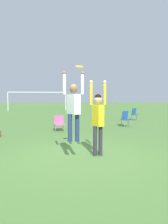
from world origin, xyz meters
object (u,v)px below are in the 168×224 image
object	(u,v)px
person_defending	(98,116)
camping_chair_2	(126,118)
frisbee	(79,66)
camping_chair_0	(135,113)
camping_chair_1	(59,122)
person_jumping	(74,105)

from	to	relation	value
person_defending	camping_chair_2	world-z (taller)	person_defending
frisbee	camping_chair_0	xyz separation A→B (m)	(5.90, 8.99, -2.09)
camping_chair_1	camping_chair_2	distance (m)	4.10
frisbee	camping_chair_1	xyz separation A→B (m)	(-0.13, 4.94, -2.16)
person_defending	camping_chair_0	distance (m)	10.45
person_jumping	camping_chair_1	size ratio (longest dim) A/B	2.45
person_jumping	person_defending	size ratio (longest dim) A/B	0.87
person_jumping	person_defending	distance (m)	0.88
camping_chair_0	camping_chair_1	world-z (taller)	camping_chair_0
person_defending	camping_chair_1	size ratio (longest dim) A/B	2.81
person_defending	frisbee	xyz separation A→B (m)	(-0.57, -0.03, 1.42)
camping_chair_2	person_defending	bearing A→B (deg)	33.29
person_jumping	frisbee	bearing A→B (deg)	-60.56
camping_chair_2	person_jumping	bearing A→B (deg)	29.05
camping_chair_0	camping_chair_2	distance (m)	3.75
camping_chair_1	camping_chair_0	bearing A→B (deg)	-154.73
camping_chair_0	person_jumping	bearing A→B (deg)	27.28
camping_chair_0	camping_chair_2	world-z (taller)	camping_chair_2
person_defending	frisbee	bearing A→B (deg)	-105.23
person_jumping	camping_chair_0	xyz separation A→B (m)	(6.10, 9.22, -1.00)
person_defending	camping_chair_2	xyz separation A→B (m)	(3.31, 5.80, -0.67)
person_jumping	frisbee	distance (m)	1.13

